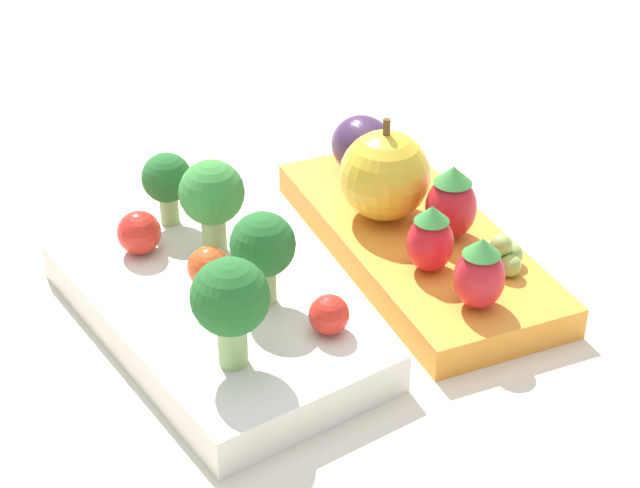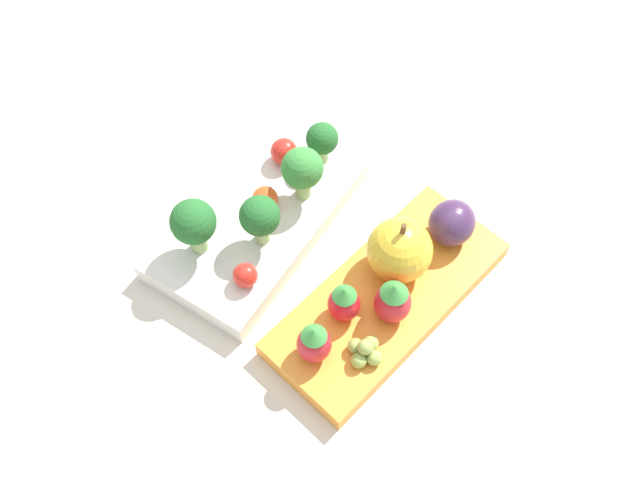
% 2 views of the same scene
% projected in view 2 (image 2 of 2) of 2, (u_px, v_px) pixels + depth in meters
% --- Properties ---
extents(ground_plane, '(4.00, 4.00, 0.00)m').
position_uv_depth(ground_plane, '(318.00, 274.00, 0.65)').
color(ground_plane, beige).
extents(bento_box_savoury, '(0.22, 0.12, 0.02)m').
position_uv_depth(bento_box_savoury, '(257.00, 219.00, 0.66)').
color(bento_box_savoury, silver).
rests_on(bento_box_savoury, ground_plane).
extents(bento_box_fruit, '(0.24, 0.13, 0.02)m').
position_uv_depth(bento_box_fruit, '(387.00, 298.00, 0.62)').
color(bento_box_fruit, orange).
rests_on(bento_box_fruit, ground_plane).
extents(broccoli_floret_0, '(0.04, 0.04, 0.06)m').
position_uv_depth(broccoli_floret_0, '(193.00, 223.00, 0.60)').
color(broccoli_floret_0, '#93B770').
rests_on(broccoli_floret_0, bento_box_savoury).
extents(broccoli_floret_1, '(0.04, 0.04, 0.06)m').
position_uv_depth(broccoli_floret_1, '(302.00, 170.00, 0.63)').
color(broccoli_floret_1, '#93B770').
rests_on(broccoli_floret_1, bento_box_savoury).
extents(broccoli_floret_2, '(0.04, 0.04, 0.05)m').
position_uv_depth(broccoli_floret_2, '(260.00, 217.00, 0.61)').
color(broccoli_floret_2, '#93B770').
rests_on(broccoli_floret_2, bento_box_savoury).
extents(broccoli_floret_3, '(0.03, 0.03, 0.05)m').
position_uv_depth(broccoli_floret_3, '(322.00, 140.00, 0.66)').
color(broccoli_floret_3, '#93B770').
rests_on(broccoli_floret_3, bento_box_savoury).
extents(cherry_tomato_0, '(0.03, 0.03, 0.03)m').
position_uv_depth(cherry_tomato_0, '(284.00, 152.00, 0.67)').
color(cherry_tomato_0, red).
rests_on(cherry_tomato_0, bento_box_savoury).
extents(cherry_tomato_1, '(0.02, 0.02, 0.02)m').
position_uv_depth(cherry_tomato_1, '(245.00, 275.00, 0.61)').
color(cherry_tomato_1, red).
rests_on(cherry_tomato_1, bento_box_savoury).
extents(cherry_tomato_2, '(0.02, 0.02, 0.02)m').
position_uv_depth(cherry_tomato_2, '(265.00, 199.00, 0.65)').
color(cherry_tomato_2, '#DB4C1E').
rests_on(cherry_tomato_2, bento_box_savoury).
extents(apple, '(0.06, 0.06, 0.07)m').
position_uv_depth(apple, '(400.00, 250.00, 0.60)').
color(apple, gold).
rests_on(apple, bento_box_fruit).
extents(strawberry_0, '(0.03, 0.03, 0.04)m').
position_uv_depth(strawberry_0, '(344.00, 303.00, 0.59)').
color(strawberry_0, red).
rests_on(strawberry_0, bento_box_fruit).
extents(strawberry_1, '(0.03, 0.03, 0.05)m').
position_uv_depth(strawberry_1, '(393.00, 301.00, 0.58)').
color(strawberry_1, red).
rests_on(strawberry_1, bento_box_fruit).
extents(strawberry_2, '(0.03, 0.03, 0.04)m').
position_uv_depth(strawberry_2, '(314.00, 343.00, 0.57)').
color(strawberry_2, red).
rests_on(strawberry_2, bento_box_fruit).
extents(plum, '(0.04, 0.04, 0.04)m').
position_uv_depth(plum, '(452.00, 223.00, 0.63)').
color(plum, '#42284C').
rests_on(plum, bento_box_fruit).
extents(grape_cluster, '(0.03, 0.03, 0.02)m').
position_uv_depth(grape_cluster, '(365.00, 351.00, 0.58)').
color(grape_cluster, '#8EA84C').
rests_on(grape_cluster, bento_box_fruit).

